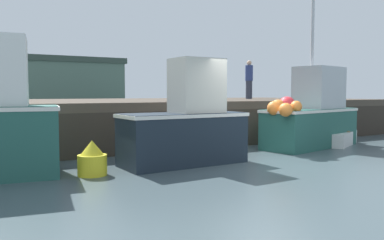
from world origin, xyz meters
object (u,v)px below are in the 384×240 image
object	(u,v)px
fishing_boat_near_right	(186,126)
rowboat	(341,138)
dockworker	(249,80)
mooring_buoy_foreground	(92,160)
fishing_boat_mid	(312,116)

from	to	relation	value
fishing_boat_near_right	rowboat	world-z (taller)	fishing_boat_near_right
rowboat	dockworker	distance (m)	5.84
dockworker	mooring_buoy_foreground	world-z (taller)	dockworker
dockworker	fishing_boat_mid	bearing A→B (deg)	-107.08
fishing_boat_mid	mooring_buoy_foreground	bearing A→B (deg)	-172.96
fishing_boat_near_right	dockworker	xyz separation A→B (m)	(6.50, 5.96, 1.38)
mooring_buoy_foreground	dockworker	bearing A→B (deg)	34.89
fishing_boat_mid	dockworker	size ratio (longest dim) A/B	2.74
fishing_boat_near_right	fishing_boat_mid	world-z (taller)	fishing_boat_mid
fishing_boat_mid	rowboat	distance (m)	1.42
dockworker	mooring_buoy_foreground	xyz separation A→B (m)	(-8.83, -6.16, -1.97)
mooring_buoy_foreground	fishing_boat_mid	bearing A→B (deg)	7.04
fishing_boat_mid	mooring_buoy_foreground	xyz separation A→B (m)	(-7.22, -0.89, -0.66)
rowboat	fishing_boat_mid	bearing A→B (deg)	171.71
mooring_buoy_foreground	fishing_boat_near_right	bearing A→B (deg)	4.91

